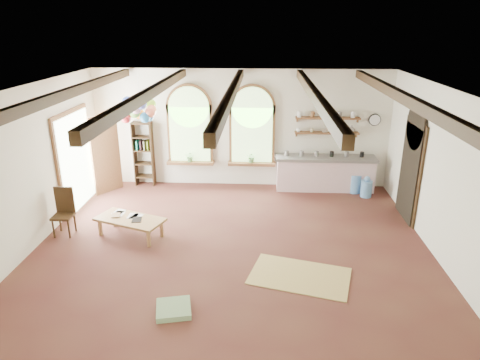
# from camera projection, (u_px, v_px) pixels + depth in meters

# --- Properties ---
(floor) EXTENTS (8.00, 8.00, 0.00)m
(floor) POSITION_uv_depth(u_px,v_px,m) (233.00, 243.00, 8.91)
(floor) COLOR #573023
(floor) RESTS_ON ground
(ceiling_beams) EXTENTS (6.20, 6.80, 0.18)m
(ceiling_beams) POSITION_uv_depth(u_px,v_px,m) (232.00, 93.00, 7.84)
(ceiling_beams) COLOR #331F10
(ceiling_beams) RESTS_ON ceiling
(window_left) EXTENTS (1.30, 0.28, 2.20)m
(window_left) POSITION_uv_depth(u_px,v_px,m) (190.00, 128.00, 11.63)
(window_left) COLOR brown
(window_left) RESTS_ON floor
(window_right) EXTENTS (1.30, 0.28, 2.20)m
(window_right) POSITION_uv_depth(u_px,v_px,m) (252.00, 128.00, 11.54)
(window_right) COLOR brown
(window_right) RESTS_ON floor
(left_doorway) EXTENTS (0.10, 1.90, 2.50)m
(left_doorway) POSITION_uv_depth(u_px,v_px,m) (76.00, 161.00, 10.40)
(left_doorway) COLOR brown
(left_doorway) RESTS_ON floor
(right_doorway) EXTENTS (0.10, 1.30, 2.40)m
(right_doorway) POSITION_uv_depth(u_px,v_px,m) (409.00, 173.00, 9.74)
(right_doorway) COLOR black
(right_doorway) RESTS_ON floor
(kitchen_counter) EXTENTS (2.68, 0.62, 0.94)m
(kitchen_counter) POSITION_uv_depth(u_px,v_px,m) (325.00, 173.00, 11.63)
(kitchen_counter) COLOR silver
(kitchen_counter) RESTS_ON floor
(wall_shelf_lower) EXTENTS (1.70, 0.24, 0.04)m
(wall_shelf_lower) POSITION_uv_depth(u_px,v_px,m) (327.00, 133.00, 11.43)
(wall_shelf_lower) COLOR brown
(wall_shelf_lower) RESTS_ON wall_back
(wall_shelf_upper) EXTENTS (1.70, 0.24, 0.04)m
(wall_shelf_upper) POSITION_uv_depth(u_px,v_px,m) (328.00, 118.00, 11.29)
(wall_shelf_upper) COLOR brown
(wall_shelf_upper) RESTS_ON wall_back
(wall_clock) EXTENTS (0.32, 0.04, 0.32)m
(wall_clock) POSITION_uv_depth(u_px,v_px,m) (375.00, 120.00, 11.31)
(wall_clock) COLOR black
(wall_clock) RESTS_ON wall_back
(bookshelf) EXTENTS (0.53, 0.32, 1.80)m
(bookshelf) POSITION_uv_depth(u_px,v_px,m) (144.00, 154.00, 11.85)
(bookshelf) COLOR #331F10
(bookshelf) RESTS_ON floor
(coffee_table) EXTENTS (1.60, 1.14, 0.41)m
(coffee_table) POSITION_uv_depth(u_px,v_px,m) (130.00, 220.00, 9.08)
(coffee_table) COLOR #A6734C
(coffee_table) RESTS_ON floor
(side_chair) EXTENTS (0.42, 0.42, 1.03)m
(side_chair) POSITION_uv_depth(u_px,v_px,m) (64.00, 221.00, 9.20)
(side_chair) COLOR #331F10
(side_chair) RESTS_ON floor
(floor_mat) EXTENTS (1.97, 1.50, 0.02)m
(floor_mat) POSITION_uv_depth(u_px,v_px,m) (300.00, 276.00, 7.73)
(floor_mat) COLOR tan
(floor_mat) RESTS_ON floor
(floor_cushion) EXTENTS (0.64, 0.64, 0.09)m
(floor_cushion) POSITION_uv_depth(u_px,v_px,m) (174.00, 309.00, 6.78)
(floor_cushion) COLOR #6F9063
(floor_cushion) RESTS_ON floor
(water_jug_a) EXTENTS (0.34, 0.34, 0.65)m
(water_jug_a) POSITION_uv_depth(u_px,v_px,m) (355.00, 182.00, 11.50)
(water_jug_a) COLOR #5C90C5
(water_jug_a) RESTS_ON floor
(water_jug_b) EXTENTS (0.29, 0.29, 0.57)m
(water_jug_b) POSITION_uv_depth(u_px,v_px,m) (366.00, 188.00, 11.21)
(water_jug_b) COLOR #5C90C5
(water_jug_b) RESTS_ON floor
(balloon_cluster) EXTENTS (0.84, 0.93, 1.16)m
(balloon_cluster) POSITION_uv_depth(u_px,v_px,m) (140.00, 110.00, 10.38)
(balloon_cluster) COLOR silver
(balloon_cluster) RESTS_ON floor
(table_book) EXTENTS (0.23, 0.29, 0.02)m
(table_book) POSITION_uv_depth(u_px,v_px,m) (112.00, 215.00, 9.17)
(table_book) COLOR olive
(table_book) RESTS_ON coffee_table
(tablet) EXTENTS (0.24, 0.31, 0.01)m
(tablet) POSITION_uv_depth(u_px,v_px,m) (137.00, 220.00, 8.99)
(tablet) COLOR black
(tablet) RESTS_ON coffee_table
(potted_plant_left) EXTENTS (0.27, 0.23, 0.30)m
(potted_plant_left) POSITION_uv_depth(u_px,v_px,m) (190.00, 156.00, 11.80)
(potted_plant_left) COLOR #598C4C
(potted_plant_left) RESTS_ON window_left
(potted_plant_right) EXTENTS (0.27, 0.23, 0.30)m
(potted_plant_right) POSITION_uv_depth(u_px,v_px,m) (252.00, 157.00, 11.71)
(potted_plant_right) COLOR #598C4C
(potted_plant_right) RESTS_ON window_right
(shelf_cup_a) EXTENTS (0.12, 0.10, 0.10)m
(shelf_cup_a) POSITION_uv_depth(u_px,v_px,m) (299.00, 130.00, 11.44)
(shelf_cup_a) COLOR white
(shelf_cup_a) RESTS_ON wall_shelf_lower
(shelf_cup_b) EXTENTS (0.10, 0.10, 0.09)m
(shelf_cup_b) POSITION_uv_depth(u_px,v_px,m) (312.00, 130.00, 11.43)
(shelf_cup_b) COLOR beige
(shelf_cup_b) RESTS_ON wall_shelf_lower
(shelf_bowl_a) EXTENTS (0.22, 0.22, 0.05)m
(shelf_bowl_a) POSITION_uv_depth(u_px,v_px,m) (325.00, 131.00, 11.42)
(shelf_bowl_a) COLOR beige
(shelf_bowl_a) RESTS_ON wall_shelf_lower
(shelf_bowl_b) EXTENTS (0.20, 0.20, 0.06)m
(shelf_bowl_b) POSITION_uv_depth(u_px,v_px,m) (338.00, 131.00, 11.40)
(shelf_bowl_b) COLOR #8C664C
(shelf_bowl_b) RESTS_ON wall_shelf_lower
(shelf_vase) EXTENTS (0.18, 0.18, 0.19)m
(shelf_vase) POSITION_uv_depth(u_px,v_px,m) (352.00, 129.00, 11.36)
(shelf_vase) COLOR slate
(shelf_vase) RESTS_ON wall_shelf_lower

